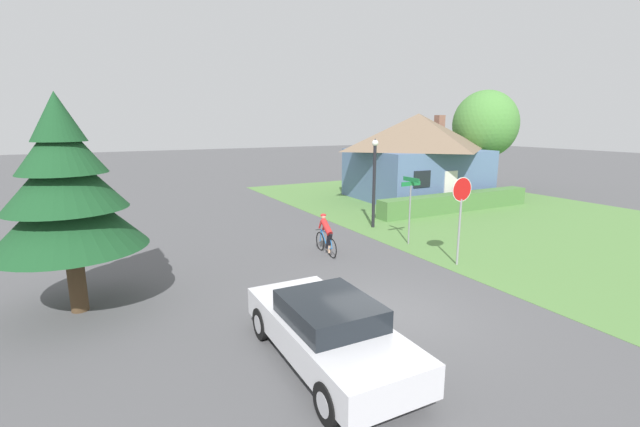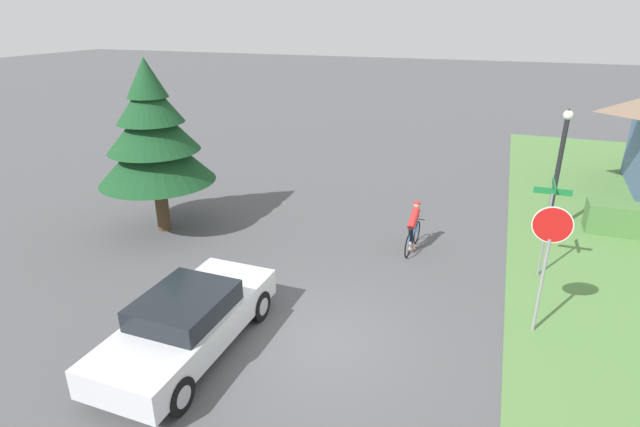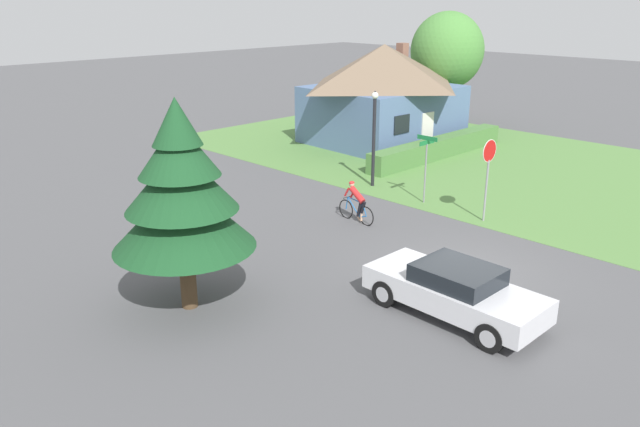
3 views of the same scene
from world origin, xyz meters
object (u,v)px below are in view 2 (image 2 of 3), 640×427
stop_sign (549,244)px  street_name_sign (549,212)px  cyclist (413,228)px  conifer_tall_near (153,136)px  street_lamp (559,164)px  sedan_left_lane (188,322)px

stop_sign → street_name_sign: bearing=-92.1°
cyclist → conifer_tall_near: size_ratio=0.32×
street_lamp → conifer_tall_near: (-11.59, -3.74, 0.73)m
cyclist → street_lamp: (3.80, 2.48, 1.63)m
conifer_tall_near → street_lamp: bearing=17.9°
street_lamp → street_name_sign: street_lamp is taller
sedan_left_lane → street_name_sign: bearing=-48.6°
street_lamp → street_name_sign: 2.96m
cyclist → street_name_sign: 3.65m
street_lamp → stop_sign: bearing=-95.6°
street_lamp → sedan_left_lane: bearing=-129.5°
sedan_left_lane → street_name_sign: 9.15m
cyclist → street_lamp: 4.82m
sedan_left_lane → street_name_sign: street_name_sign is taller
cyclist → conifer_tall_near: conifer_tall_near is taller
stop_sign → sedan_left_lane: bearing=27.4°
stop_sign → street_name_sign: 2.76m
stop_sign → street_lamp: (0.55, 5.63, 0.22)m
street_lamp → conifer_tall_near: 12.20m
sedan_left_lane → conifer_tall_near: bearing=41.5°
street_lamp → conifer_tall_near: size_ratio=0.74×
cyclist → stop_sign: size_ratio=0.59×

